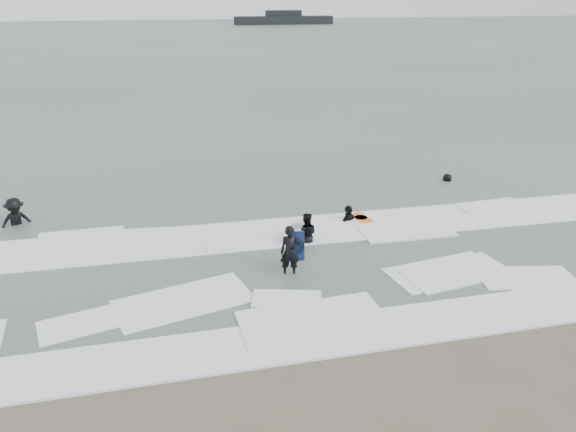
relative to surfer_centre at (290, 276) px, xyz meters
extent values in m
plane|color=brown|center=(0.41, -2.82, 0.00)|extent=(320.00, 320.00, 0.00)
plane|color=#47544C|center=(0.41, 77.18, 0.06)|extent=(320.00, 320.00, 0.00)
imported|color=black|center=(0.00, 0.00, 0.00)|extent=(0.67, 0.49, 1.67)
imported|color=black|center=(1.08, 2.29, 0.00)|extent=(0.93, 0.80, 1.65)
imported|color=black|center=(-9.13, 6.00, 0.00)|extent=(1.46, 1.23, 1.97)
imported|color=black|center=(3.13, 3.76, 0.00)|extent=(1.13, 0.97, 1.82)
imported|color=black|center=(9.06, 7.38, 0.00)|extent=(0.86, 0.69, 1.53)
cube|color=white|center=(0.41, -3.42, 0.03)|extent=(30.03, 2.32, 0.07)
cube|color=white|center=(0.41, 3.18, 0.04)|extent=(30.00, 2.60, 0.09)
cube|color=black|center=(27.12, 129.30, 1.02)|extent=(24.39, 4.35, 1.92)
cube|color=black|center=(27.12, 129.30, 2.67)|extent=(8.71, 2.61, 1.39)
camera|label=1|loc=(-3.35, -15.03, 8.24)|focal=35.00mm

